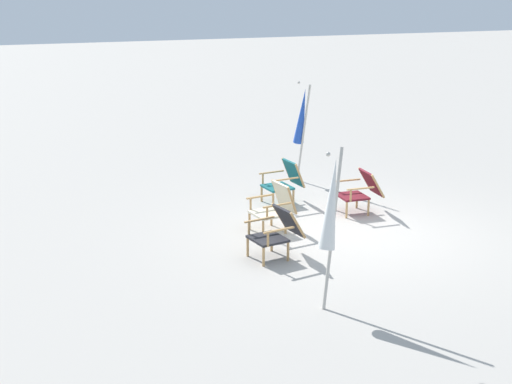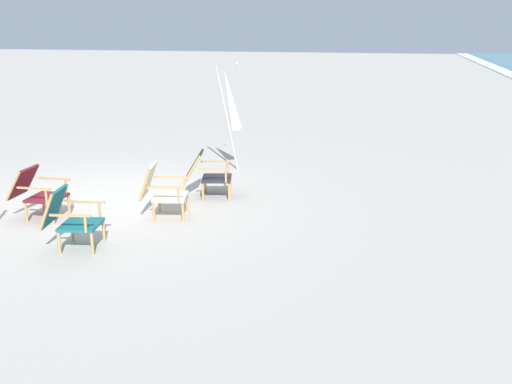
{
  "view_description": "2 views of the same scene",
  "coord_description": "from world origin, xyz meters",
  "px_view_note": "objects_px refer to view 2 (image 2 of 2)",
  "views": [
    {
      "loc": [
        -10.0,
        5.53,
        4.07
      ],
      "look_at": [
        0.36,
        1.6,
        0.77
      ],
      "focal_mm": 50.0,
      "sensor_mm": 36.0,
      "label": 1
    },
    {
      "loc": [
        8.78,
        4.11,
        2.96
      ],
      "look_at": [
        0.98,
        2.73,
        0.6
      ],
      "focal_mm": 42.0,
      "sensor_mm": 36.0,
      "label": 2
    }
  ],
  "objects_px": {
    "beach_chair_back_left": "(36,190)",
    "beach_chair_front_right": "(160,189)",
    "beach_chair_mid_center": "(69,216)",
    "umbrella_furled_white": "(230,101)",
    "beach_chair_back_right": "(206,172)"
  },
  "relations": [
    {
      "from": "beach_chair_mid_center",
      "to": "umbrella_furled_white",
      "type": "relative_size",
      "value": 0.39
    },
    {
      "from": "beach_chair_back_left",
      "to": "beach_chair_front_right",
      "type": "distance_m",
      "value": 1.86
    },
    {
      "from": "beach_chair_back_right",
      "to": "beach_chair_front_right",
      "type": "relative_size",
      "value": 1.05
    },
    {
      "from": "beach_chair_front_right",
      "to": "umbrella_furled_white",
      "type": "xyz_separation_m",
      "value": [
        -2.93,
        0.44,
        0.93
      ]
    },
    {
      "from": "beach_chair_front_right",
      "to": "beach_chair_back_right",
      "type": "bearing_deg",
      "value": 159.39
    },
    {
      "from": "beach_chair_back_right",
      "to": "beach_chair_front_right",
      "type": "height_order",
      "value": "beach_chair_front_right"
    },
    {
      "from": "beach_chair_front_right",
      "to": "umbrella_furled_white",
      "type": "relative_size",
      "value": 0.39
    },
    {
      "from": "beach_chair_back_left",
      "to": "beach_chair_front_right",
      "type": "bearing_deg",
      "value": 100.96
    },
    {
      "from": "beach_chair_mid_center",
      "to": "umbrella_furled_white",
      "type": "bearing_deg",
      "value": 164.33
    },
    {
      "from": "beach_chair_mid_center",
      "to": "beach_chair_back_right",
      "type": "bearing_deg",
      "value": 154.73
    },
    {
      "from": "beach_chair_mid_center",
      "to": "beach_chair_back_left",
      "type": "bearing_deg",
      "value": -134.86
    },
    {
      "from": "beach_chair_front_right",
      "to": "beach_chair_back_left",
      "type": "bearing_deg",
      "value": -79.04
    },
    {
      "from": "beach_chair_back_right",
      "to": "beach_chair_mid_center",
      "type": "xyz_separation_m",
      "value": [
        2.53,
        -1.19,
        0.01
      ]
    },
    {
      "from": "beach_chair_mid_center",
      "to": "beach_chair_front_right",
      "type": "height_order",
      "value": "beach_chair_front_right"
    },
    {
      "from": "beach_chair_back_right",
      "to": "beach_chair_front_right",
      "type": "xyz_separation_m",
      "value": [
        1.12,
        -0.42,
        0.01
      ]
    }
  ]
}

